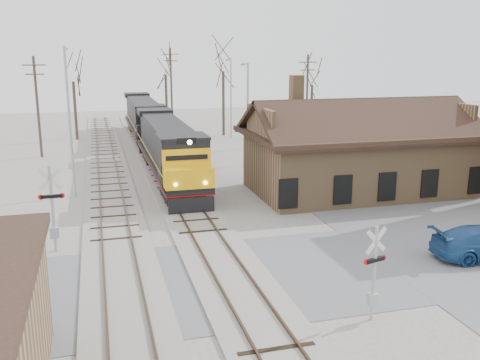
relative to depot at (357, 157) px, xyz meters
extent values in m
plane|color=#A9A398|center=(-11.99, -12.00, -2.41)|extent=(140.00, 140.00, 0.00)
cube|color=slate|center=(-11.99, -12.00, -2.39)|extent=(60.00, 9.00, 0.03)
cube|color=#A9A398|center=(-11.99, 3.00, -2.35)|extent=(3.40, 90.00, 0.12)
cube|color=#473323|center=(-12.71, 3.00, -2.24)|extent=(0.08, 90.00, 0.14)
cube|color=#473323|center=(-11.27, 3.00, -2.24)|extent=(0.08, 90.00, 0.14)
cube|color=#A9A398|center=(-16.49, 3.00, -2.35)|extent=(3.40, 90.00, 0.12)
cube|color=#473323|center=(-17.21, 3.00, -2.24)|extent=(0.08, 90.00, 0.14)
cube|color=#473323|center=(-15.77, 3.00, -2.24)|extent=(0.08, 90.00, 0.14)
cube|color=olive|center=(0.01, 0.00, -0.41)|extent=(14.00, 8.00, 4.00)
cube|color=black|center=(0.01, 0.00, 1.69)|extent=(15.20, 9.20, 0.30)
cube|color=black|center=(0.01, -2.30, 2.69)|extent=(15.00, 4.71, 2.66)
cube|color=black|center=(0.01, 2.30, 2.69)|extent=(15.00, 4.71, 2.66)
cube|color=olive|center=(-3.99, 1.50, 4.39)|extent=(0.80, 0.80, 2.20)
cube|color=black|center=(-11.99, 1.08, -1.87)|extent=(2.46, 3.93, 0.98)
cube|color=black|center=(-11.99, 13.86, -1.87)|extent=(2.46, 3.93, 0.98)
cube|color=black|center=(-11.99, 7.47, -1.08)|extent=(2.95, 19.67, 0.34)
cube|color=maroon|center=(-11.99, 7.47, -1.30)|extent=(2.97, 19.67, 0.12)
cube|color=black|center=(-11.99, 8.70, 0.45)|extent=(2.56, 14.26, 2.75)
cube|color=black|center=(-11.99, 0.19, 0.45)|extent=(2.95, 2.75, 2.75)
cube|color=#FFB70D|center=(-11.99, -1.48, -0.39)|extent=(2.95, 1.77, 1.38)
cube|color=black|center=(-11.99, -2.46, -1.87)|extent=(2.75, 0.25, 0.98)
cylinder|color=#FFF2CC|center=(-11.99, -2.38, 1.92)|extent=(0.28, 0.10, 0.28)
cube|color=black|center=(-11.99, 21.25, -1.87)|extent=(2.46, 3.93, 0.98)
cube|color=black|center=(-11.99, 34.04, -1.87)|extent=(2.46, 3.93, 0.98)
cube|color=black|center=(-11.99, 27.64, -1.08)|extent=(2.95, 19.67, 0.34)
cube|color=maroon|center=(-11.99, 27.64, -1.30)|extent=(2.97, 19.67, 0.12)
cube|color=black|center=(-11.99, 28.87, 0.45)|extent=(2.56, 14.26, 2.75)
cube|color=black|center=(-11.99, 20.36, 0.45)|extent=(2.95, 2.75, 2.75)
cube|color=black|center=(-11.99, 18.69, -0.39)|extent=(2.95, 1.77, 1.38)
cube|color=black|center=(-11.99, 17.71, -1.87)|extent=(2.75, 0.25, 0.98)
cylinder|color=#A5A8AD|center=(-7.98, -16.84, -0.64)|extent=(0.12, 0.12, 3.53)
cube|color=silver|center=(-7.98, -16.84, 0.59)|extent=(0.90, 0.29, 0.92)
cube|color=silver|center=(-7.98, -16.84, 0.59)|extent=(0.90, 0.29, 0.92)
cube|color=black|center=(-7.98, -16.84, -0.11)|extent=(0.81, 0.36, 0.13)
cylinder|color=#B20C0C|center=(-8.37, -16.95, -0.11)|extent=(0.23, 0.13, 0.21)
cylinder|color=#B20C0C|center=(-7.60, -16.74, -0.11)|extent=(0.23, 0.13, 0.21)
cube|color=#A5A8AD|center=(-7.98, -16.84, -1.61)|extent=(0.35, 0.26, 0.44)
cylinder|color=#A5A8AD|center=(-19.39, -6.72, -0.29)|extent=(0.15, 0.15, 4.24)
cube|color=silver|center=(-19.39, -6.72, 1.20)|extent=(1.11, 0.09, 1.11)
cube|color=silver|center=(-19.39, -6.72, 1.20)|extent=(1.11, 0.09, 1.11)
cube|color=black|center=(-19.39, -6.72, 0.35)|extent=(0.96, 0.20, 0.16)
cylinder|color=#B20C0C|center=(-18.92, -6.69, 0.35)|extent=(0.26, 0.09, 0.25)
cylinder|color=#B20C0C|center=(-19.87, -6.74, 0.35)|extent=(0.26, 0.09, 0.25)
cube|color=#A5A8AD|center=(-19.39, -6.72, -1.45)|extent=(0.42, 0.32, 0.53)
cylinder|color=#A5A8AD|center=(-18.79, 3.74, 2.49)|extent=(0.18, 0.18, 9.79)
cylinder|color=#A5A8AD|center=(-18.79, 4.64, 7.28)|extent=(0.12, 1.80, 0.12)
cube|color=#A5A8AD|center=(-18.79, 5.44, 7.18)|extent=(0.25, 0.50, 0.12)
cylinder|color=#A5A8AD|center=(-4.79, 10.57, 1.87)|extent=(0.18, 0.18, 8.55)
cylinder|color=#A5A8AD|center=(-4.79, 11.47, 6.04)|extent=(0.12, 1.80, 0.12)
cube|color=#A5A8AD|center=(-4.79, 12.27, 5.94)|extent=(0.25, 0.50, 0.12)
cylinder|color=#A5A8AD|center=(-2.49, 25.36, 1.95)|extent=(0.18, 0.18, 8.71)
cylinder|color=#A5A8AD|center=(-2.49, 26.26, 6.20)|extent=(0.12, 1.80, 0.12)
cube|color=#A5A8AD|center=(-2.49, 27.06, 6.10)|extent=(0.25, 0.50, 0.12)
cylinder|color=#382D23|center=(-22.13, 18.87, 2.14)|extent=(0.24, 0.24, 9.09)
cube|color=#382D23|center=(-22.13, 18.87, 5.88)|extent=(2.00, 0.10, 0.10)
cube|color=#382D23|center=(-22.13, 18.87, 5.08)|extent=(1.60, 0.10, 0.10)
cylinder|color=#382D23|center=(-7.68, 35.51, 2.57)|extent=(0.24, 0.24, 9.96)
cube|color=#382D23|center=(-7.68, 35.51, 6.75)|extent=(2.00, 0.10, 0.10)
cube|color=#382D23|center=(-7.68, 35.51, 5.95)|extent=(1.60, 0.10, 0.10)
cylinder|color=#382D23|center=(4.49, 20.33, 2.19)|extent=(0.24, 0.24, 9.19)
cube|color=#382D23|center=(4.49, 20.33, 5.98)|extent=(2.00, 0.10, 0.10)
cube|color=#382D23|center=(4.49, 20.33, 5.18)|extent=(1.60, 0.10, 0.10)
cylinder|color=#382D23|center=(-19.24, 28.58, 0.75)|extent=(0.32, 0.32, 6.32)
cylinder|color=#382D23|center=(-8.57, 33.82, 0.96)|extent=(0.32, 0.32, 6.73)
cylinder|color=#382D23|center=(-2.90, 27.27, 1.25)|extent=(0.32, 0.32, 7.32)
cylinder|color=#382D23|center=(7.55, 26.31, 0.42)|extent=(0.32, 0.32, 5.65)
camera|label=1|loc=(-17.16, -32.56, 6.98)|focal=40.00mm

